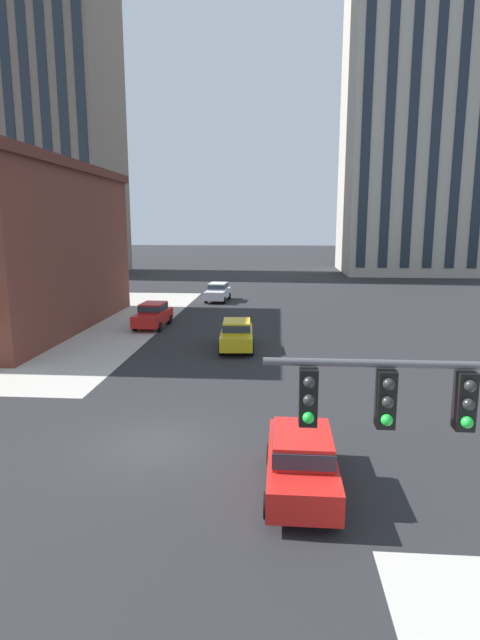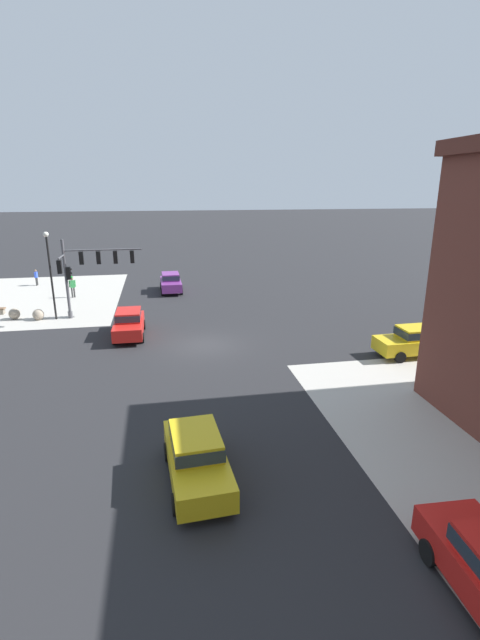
% 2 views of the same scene
% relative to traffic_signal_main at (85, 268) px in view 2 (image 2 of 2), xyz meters
% --- Properties ---
extents(ground_plane, '(320.00, 320.00, 0.00)m').
position_rel_traffic_signal_main_xyz_m(ground_plane, '(-7.65, 7.34, -3.66)').
color(ground_plane, '#262628').
extents(sidewalk_corner_slab, '(20.00, 19.00, 0.02)m').
position_rel_traffic_signal_main_xyz_m(sidewalk_corner_slab, '(8.35, -7.16, -3.66)').
color(sidewalk_corner_slab, '#B7B2A8').
rests_on(sidewalk_corner_slab, ground).
extents(traffic_signal_main, '(5.53, 2.09, 5.69)m').
position_rel_traffic_signal_main_xyz_m(traffic_signal_main, '(0.00, 0.00, 0.00)').
color(traffic_signal_main, '#4C4C51').
rests_on(traffic_signal_main, ground).
extents(bollard_sphere_curb_a, '(0.78, 0.78, 0.78)m').
position_rel_traffic_signal_main_xyz_m(bollard_sphere_curb_a, '(3.56, -0.11, -3.27)').
color(bollard_sphere_curb_a, gray).
rests_on(bollard_sphere_curb_a, ground).
extents(bollard_sphere_curb_b, '(0.78, 0.78, 0.78)m').
position_rel_traffic_signal_main_xyz_m(bollard_sphere_curb_b, '(5.31, -0.63, -3.27)').
color(bollard_sphere_curb_b, gray).
rests_on(bollard_sphere_curb_b, ground).
extents(pedestrian_at_curb, '(0.27, 0.54, 1.56)m').
position_rel_traffic_signal_main_xyz_m(pedestrian_at_curb, '(6.61, -12.46, -2.78)').
color(pedestrian_at_curb, '#333333').
rests_on(pedestrian_at_curb, ground).
extents(pedestrian_walking_east, '(0.53, 0.28, 1.77)m').
position_rel_traffic_signal_main_xyz_m(pedestrian_walking_east, '(2.27, -6.69, -2.64)').
color(pedestrian_walking_east, '#333333').
rests_on(pedestrian_walking_east, ground).
extents(street_lamp_corner_near, '(0.36, 0.36, 6.24)m').
position_rel_traffic_signal_main_xyz_m(street_lamp_corner_near, '(2.35, -0.04, 0.18)').
color(street_lamp_corner_near, black).
rests_on(street_lamp_corner_near, ground).
extents(car_main_southbound_near, '(2.09, 4.50, 1.68)m').
position_rel_traffic_signal_main_xyz_m(car_main_southbound_near, '(-6.07, 20.08, -2.75)').
color(car_main_southbound_near, gold).
rests_on(car_main_southbound_near, ground).
extents(car_cross_eastbound, '(1.96, 4.43, 1.68)m').
position_rel_traffic_signal_main_xyz_m(car_cross_eastbound, '(-6.11, -7.48, -2.75)').
color(car_cross_eastbound, '#7A3389').
rests_on(car_cross_eastbound, ground).
extents(car_parked_curb, '(1.91, 4.41, 1.68)m').
position_rel_traffic_signal_main_xyz_m(car_parked_curb, '(-3.09, 4.79, -2.75)').
color(car_parked_curb, red).
rests_on(car_parked_curb, ground).
extents(car_cross_far, '(4.44, 1.97, 1.68)m').
position_rel_traffic_signal_main_xyz_m(car_cross_far, '(-19.18, 11.17, -2.75)').
color(car_cross_far, gold).
rests_on(car_cross_far, ground).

